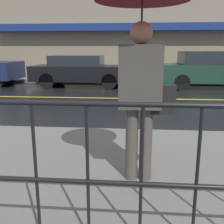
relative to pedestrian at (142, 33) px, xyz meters
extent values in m
plane|color=black|center=(1.31, 5.59, -1.66)|extent=(80.00, 80.00, 0.00)
cube|color=slate|center=(1.31, 10.16, -1.59)|extent=(28.00, 1.67, 0.12)
cube|color=gold|center=(1.31, 5.59, -1.65)|extent=(25.20, 0.12, 0.01)
cube|color=gray|center=(1.31, 11.14, 1.19)|extent=(28.00, 0.30, 5.69)
cube|color=navy|center=(1.31, 10.72, 0.94)|extent=(16.80, 0.55, 0.35)
cylinder|color=black|center=(-0.75, -0.98, -1.02)|extent=(0.02, 0.02, 1.03)
cylinder|color=black|center=(-0.38, -0.98, -1.02)|extent=(0.02, 0.02, 1.03)
cylinder|color=black|center=(0.00, -0.98, -1.02)|extent=(0.02, 0.02, 1.03)
cylinder|color=black|center=(0.37, -0.98, -1.02)|extent=(0.02, 0.02, 1.03)
cylinder|color=#4C4742|center=(-0.08, 0.00, -1.13)|extent=(0.13, 0.13, 0.80)
cylinder|color=#4C4742|center=(0.07, 0.00, -1.13)|extent=(0.13, 0.13, 0.80)
cube|color=#47423D|center=(-0.01, 0.00, -0.42)|extent=(0.43, 0.26, 0.63)
sphere|color=#BE785A|center=(-0.01, 0.00, 0.00)|extent=(0.22, 0.22, 0.22)
cylinder|color=#262628|center=(-0.01, 0.00, -0.07)|extent=(0.02, 0.02, 0.71)
cube|color=black|center=(0.23, 0.00, -0.65)|extent=(0.24, 0.12, 0.30)
cylinder|color=black|center=(-6.00, 9.17, -1.32)|extent=(0.67, 0.22, 0.67)
cube|color=black|center=(-2.31, 8.38, -1.09)|extent=(4.05, 1.76, 0.62)
cube|color=#1E2328|center=(-2.48, 8.38, -0.57)|extent=(2.11, 1.61, 0.42)
cylinder|color=black|center=(-1.06, 9.14, -1.35)|extent=(0.61, 0.22, 0.61)
cylinder|color=black|center=(-1.06, 7.61, -1.35)|extent=(0.61, 0.22, 0.61)
cylinder|color=black|center=(-3.57, 9.14, -1.35)|extent=(0.61, 0.22, 0.61)
cylinder|color=black|center=(-3.57, 7.61, -1.35)|extent=(0.61, 0.22, 0.61)
cube|color=#193828|center=(3.15, 8.38, -1.05)|extent=(4.53, 1.87, 0.69)
cube|color=#1E2328|center=(2.97, 8.38, -0.45)|extent=(2.36, 1.72, 0.52)
cylinder|color=black|center=(1.74, 9.20, -1.35)|extent=(0.61, 0.22, 0.61)
cylinder|color=black|center=(1.74, 7.55, -1.35)|extent=(0.61, 0.22, 0.61)
camera|label=1|loc=(-0.07, -2.65, -0.16)|focal=42.00mm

